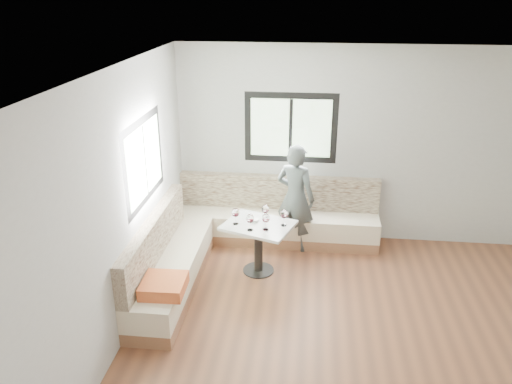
% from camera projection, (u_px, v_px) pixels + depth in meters
% --- Properties ---
extents(room, '(5.01, 5.01, 2.81)m').
position_uv_depth(room, '(363.00, 221.00, 4.76)').
color(room, brown).
rests_on(room, ground).
extents(banquette, '(2.90, 2.80, 0.95)m').
position_uv_depth(banquette, '(234.00, 238.00, 6.74)').
color(banquette, '#9B6948').
rests_on(banquette, ground).
extents(table, '(1.01, 0.89, 0.69)m').
position_uv_depth(table, '(259.00, 236.00, 6.40)').
color(table, black).
rests_on(table, ground).
extents(person, '(0.67, 0.57, 1.55)m').
position_uv_depth(person, '(295.00, 198.00, 6.91)').
color(person, '#474E4E').
rests_on(person, ground).
extents(olive_ramekin, '(0.10, 0.10, 0.04)m').
position_uv_depth(olive_ramekin, '(255.00, 220.00, 6.40)').
color(olive_ramekin, white).
rests_on(olive_ramekin, table).
extents(wine_glass_a, '(0.10, 0.10, 0.22)m').
position_uv_depth(wine_glass_a, '(235.00, 213.00, 6.28)').
color(wine_glass_a, white).
rests_on(wine_glass_a, table).
extents(wine_glass_b, '(0.10, 0.10, 0.22)m').
position_uv_depth(wine_glass_b, '(250.00, 219.00, 6.12)').
color(wine_glass_b, white).
rests_on(wine_glass_b, table).
extents(wine_glass_c, '(0.10, 0.10, 0.22)m').
position_uv_depth(wine_glass_c, '(266.00, 219.00, 6.13)').
color(wine_glass_c, white).
rests_on(wine_glass_c, table).
extents(wine_glass_d, '(0.10, 0.10, 0.22)m').
position_uv_depth(wine_glass_d, '(265.00, 210.00, 6.38)').
color(wine_glass_d, white).
rests_on(wine_glass_d, table).
extents(wine_glass_e, '(0.10, 0.10, 0.22)m').
position_uv_depth(wine_glass_e, '(284.00, 214.00, 6.25)').
color(wine_glass_e, white).
rests_on(wine_glass_e, table).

